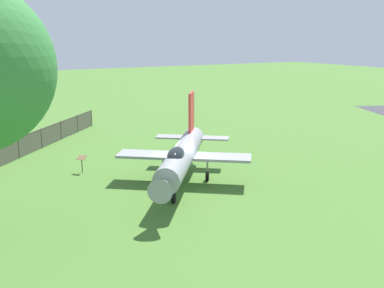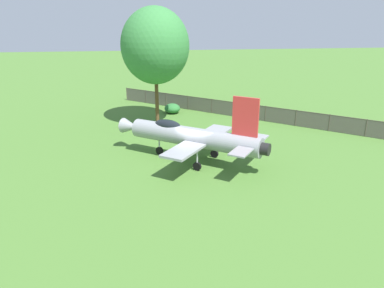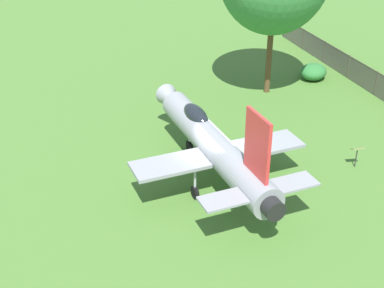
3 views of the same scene
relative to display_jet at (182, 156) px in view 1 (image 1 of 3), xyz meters
The scene contains 3 objects.
ground_plane 1.95m from the display_jet, 127.31° to the right, with size 200.00×200.00×0.00m, color #47722D.
display_jet is the anchor object (origin of this frame).
info_plaque 7.32m from the display_jet, 52.62° to the right, with size 0.68×0.72×1.14m.
Camera 1 is at (11.95, 22.46, 8.74)m, focal length 41.33 mm.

